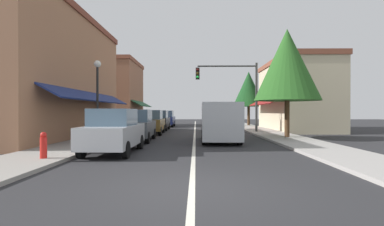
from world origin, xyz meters
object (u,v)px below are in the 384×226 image
(parked_car_far_left, at_px, (159,120))
(tree_right_far, at_px, (249,89))
(fire_hydrant, at_px, (44,145))
(parked_car_distant_left, at_px, (166,119))
(parked_car_second_left, at_px, (137,125))
(parked_car_nearest_left, at_px, (114,131))
(traffic_signal_mast_arm, at_px, (235,85))
(street_lamp_left_near, at_px, (97,87))
(tree_right_near, at_px, (287,65))
(van_in_lane, at_px, (220,121))
(parked_car_third_left, at_px, (151,122))

(parked_car_far_left, bearing_deg, tree_right_far, 37.32)
(fire_hydrant, bearing_deg, parked_car_distant_left, 85.43)
(parked_car_second_left, distance_m, parked_car_far_left, 9.76)
(parked_car_nearest_left, distance_m, traffic_signal_mast_arm, 13.14)
(parked_car_nearest_left, distance_m, parked_car_distant_left, 20.26)
(traffic_signal_mast_arm, xyz_separation_m, street_lamp_left_near, (-8.11, -7.75, -0.78))
(tree_right_far, bearing_deg, parked_car_far_left, -142.52)
(tree_right_near, distance_m, tree_right_far, 15.46)
(parked_car_distant_left, height_order, tree_right_far, tree_right_far)
(parked_car_nearest_left, relative_size, parked_car_second_left, 0.99)
(street_lamp_left_near, bearing_deg, van_in_lane, 9.97)
(parked_car_nearest_left, height_order, van_in_lane, van_in_lane)
(parked_car_nearest_left, bearing_deg, street_lamp_left_near, 117.65)
(parked_car_nearest_left, height_order, parked_car_third_left, same)
(parked_car_second_left, bearing_deg, street_lamp_left_near, -142.53)
(parked_car_third_left, relative_size, tree_right_near, 0.62)
(parked_car_second_left, relative_size, parked_car_third_left, 1.00)
(tree_right_far, height_order, fire_hydrant, tree_right_far)
(parked_car_nearest_left, bearing_deg, tree_right_near, 35.32)
(parked_car_far_left, bearing_deg, parked_car_nearest_left, -89.89)
(parked_car_nearest_left, xyz_separation_m, tree_right_far, (9.27, 21.75, 3.33))
(parked_car_far_left, distance_m, tree_right_far, 12.23)
(parked_car_third_left, relative_size, parked_car_far_left, 1.01)
(parked_car_third_left, relative_size, parked_car_distant_left, 1.01)
(street_lamp_left_near, relative_size, tree_right_far, 0.69)
(parked_car_third_left, bearing_deg, fire_hydrant, -99.48)
(parked_car_far_left, xyz_separation_m, fire_hydrant, (-1.69, -16.63, -0.33))
(parked_car_far_left, distance_m, tree_right_near, 12.69)
(parked_car_nearest_left, xyz_separation_m, parked_car_far_left, (-0.07, 14.59, 0.00))
(street_lamp_left_near, bearing_deg, fire_hydrant, -89.47)
(tree_right_near, bearing_deg, traffic_signal_mast_arm, 117.33)
(parked_car_nearest_left, xyz_separation_m, traffic_signal_mast_arm, (6.30, 11.18, 2.84))
(parked_car_distant_left, bearing_deg, van_in_lane, -73.77)
(van_in_lane, distance_m, street_lamp_left_near, 6.74)
(parked_car_distant_left, relative_size, tree_right_far, 0.66)
(parked_car_nearest_left, height_order, parked_car_distant_left, same)
(fire_hydrant, bearing_deg, parked_car_third_left, 81.78)
(parked_car_second_left, distance_m, street_lamp_left_near, 3.04)
(parked_car_second_left, relative_size, traffic_signal_mast_arm, 0.76)
(parked_car_third_left, xyz_separation_m, street_lamp_left_near, (-1.78, -6.50, 2.06))
(parked_car_second_left, bearing_deg, parked_car_far_left, 88.49)
(parked_car_far_left, distance_m, parked_car_distant_left, 5.67)
(parked_car_second_left, xyz_separation_m, tree_right_far, (9.34, 16.92, 3.33))
(parked_car_third_left, height_order, tree_right_far, tree_right_far)
(van_in_lane, xyz_separation_m, fire_hydrant, (-6.35, -6.59, -0.60))
(parked_car_second_left, bearing_deg, van_in_lane, -5.00)
(parked_car_far_left, height_order, tree_right_far, tree_right_far)
(parked_car_second_left, relative_size, parked_car_distant_left, 1.01)
(traffic_signal_mast_arm, bearing_deg, parked_car_far_left, 151.81)
(parked_car_distant_left, xyz_separation_m, tree_right_far, (9.24, 1.49, 3.33))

